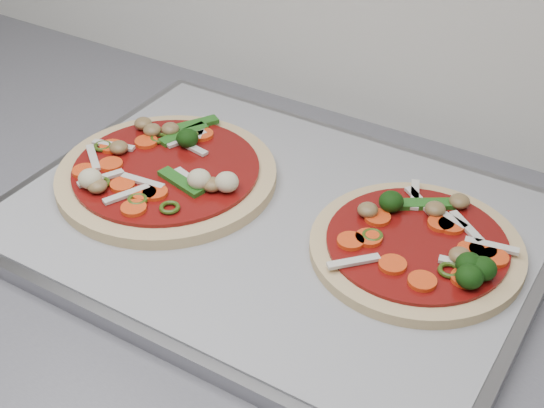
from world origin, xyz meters
The scene contains 4 objects.
baking_tray centered at (-0.51, 1.35, 0.91)m, with size 0.51×0.38×0.02m, color gray.
parchment centered at (-0.51, 1.35, 0.92)m, with size 0.49×0.36×0.00m, color #A3A3A9.
pizza_left centered at (-0.64, 1.35, 0.93)m, with size 0.29×0.29×0.04m.
pizza_right centered at (-0.36, 1.38, 0.93)m, with size 0.21×0.21×0.03m.
Camera 1 is at (-0.20, 0.85, 1.37)m, focal length 50.00 mm.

